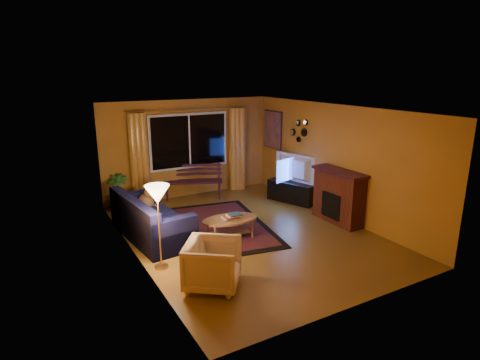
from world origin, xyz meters
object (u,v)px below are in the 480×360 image
sofa (151,217)px  floor_lamp (159,228)px  tv_console (292,192)px  coffee_table (230,228)px  armchair (213,262)px  bench (194,190)px

sofa → floor_lamp: 1.36m
floor_lamp → tv_console: (4.00, 1.77, -0.46)m
floor_lamp → coffee_table: bearing=18.0°
coffee_table → tv_console: size_ratio=0.92×
armchair → floor_lamp: bearing=63.7°
sofa → bench: bearing=42.6°
armchair → floor_lamp: 1.14m
bench → coffee_table: bench is taller
coffee_table → tv_console: bearing=27.4°
sofa → coffee_table: sofa is taller
coffee_table → tv_console: 2.72m
coffee_table → floor_lamp: bearing=-162.0°
bench → floor_lamp: bearing=-97.9°
coffee_table → tv_console: tv_console is taller
coffee_table → tv_console: (2.42, 1.25, 0.05)m
armchair → tv_console: bearing=-15.1°
tv_console → coffee_table: bearing=-173.9°
bench → coffee_table: 2.76m
sofa → tv_console: bearing=0.9°
bench → coffee_table: bearing=-74.6°
sofa → tv_console: (3.74, 0.46, -0.17)m
sofa → tv_console: 3.77m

